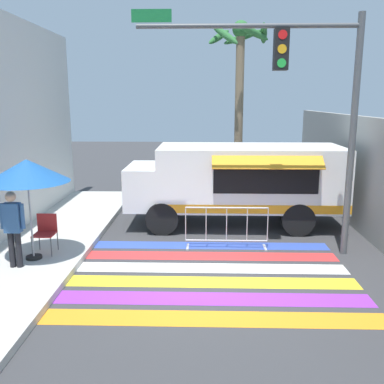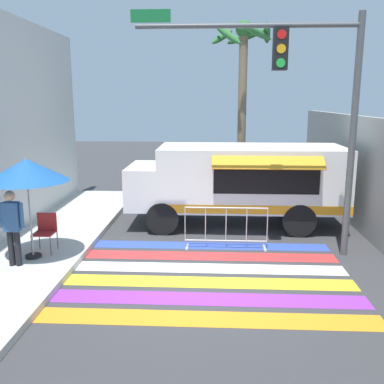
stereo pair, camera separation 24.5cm
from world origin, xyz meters
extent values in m
plane|color=#38383A|center=(0.00, 0.00, 0.00)|extent=(60.00, 60.00, 0.00)
cube|color=gray|center=(4.52, 3.00, 1.63)|extent=(0.20, 16.00, 3.26)
cube|color=orange|center=(0.00, -1.70, 0.00)|extent=(6.40, 0.56, 0.01)
cube|color=purple|center=(0.00, -0.94, 0.00)|extent=(6.40, 0.56, 0.01)
cube|color=yellow|center=(0.00, -0.18, 0.00)|extent=(6.40, 0.56, 0.01)
cube|color=white|center=(0.00, 0.58, 0.00)|extent=(6.40, 0.56, 0.01)
cube|color=red|center=(0.00, 1.34, 0.00)|extent=(6.40, 0.56, 0.01)
cube|color=#334FB2|center=(0.00, 2.10, 0.00)|extent=(6.40, 0.56, 0.01)
cube|color=white|center=(1.36, 4.07, 1.49)|extent=(5.36, 2.31, 1.79)
cube|color=white|center=(-1.32, 4.07, 1.20)|extent=(1.89, 2.12, 1.21)
cube|color=#1E232D|center=(-2.22, 4.07, 1.50)|extent=(0.06, 1.85, 0.46)
cube|color=black|center=(1.67, 2.90, 1.62)|extent=(2.84, 0.03, 0.81)
cube|color=orange|center=(1.67, 2.69, 2.10)|extent=(2.94, 0.43, 0.31)
cube|color=orange|center=(1.36, 2.91, 0.77)|extent=(5.36, 0.01, 0.24)
cylinder|color=black|center=(-1.17, 3.01, 0.46)|extent=(0.92, 0.22, 0.92)
cylinder|color=black|center=(-1.17, 5.13, 0.46)|extent=(0.92, 0.22, 0.92)
cylinder|color=black|center=(2.62, 3.01, 0.46)|extent=(0.92, 0.22, 0.92)
cylinder|color=black|center=(2.62, 5.13, 0.46)|extent=(0.92, 0.22, 0.92)
cylinder|color=#515456|center=(3.46, 1.63, 2.81)|extent=(0.16, 0.16, 5.61)
cylinder|color=#515456|center=(0.96, 1.63, 5.32)|extent=(5.00, 0.11, 0.11)
cube|color=black|center=(1.71, 1.60, 4.81)|extent=(0.32, 0.28, 0.90)
cylinder|color=red|center=(1.71, 1.46, 5.11)|extent=(0.20, 0.02, 0.20)
cylinder|color=#F2A519|center=(1.71, 1.46, 4.81)|extent=(0.20, 0.02, 0.20)
cylinder|color=green|center=(1.71, 1.46, 4.51)|extent=(0.20, 0.02, 0.20)
cube|color=#197238|center=(-1.19, 1.61, 5.54)|extent=(0.90, 0.02, 0.28)
cylinder|color=black|center=(-3.89, 0.68, 0.18)|extent=(0.36, 0.36, 0.06)
cylinder|color=#B2B2B7|center=(-3.89, 0.68, 1.30)|extent=(0.04, 0.04, 2.30)
cone|color=#1E59A5|center=(-3.89, 0.68, 2.19)|extent=(1.84, 1.84, 0.51)
cylinder|color=#4C4C51|center=(-3.97, 0.81, 0.38)|extent=(0.02, 0.02, 0.45)
cylinder|color=#4C4C51|center=(-3.53, 0.81, 0.38)|extent=(0.02, 0.02, 0.45)
cylinder|color=#4C4C51|center=(-3.97, 1.26, 0.38)|extent=(0.02, 0.02, 0.45)
cylinder|color=#4C4C51|center=(-3.53, 1.26, 0.38)|extent=(0.02, 0.02, 0.45)
cube|color=#B22626|center=(-3.75, 1.03, 0.62)|extent=(0.47, 0.47, 0.03)
cube|color=#B22626|center=(-3.75, 1.26, 0.85)|extent=(0.47, 0.03, 0.43)
cylinder|color=black|center=(-4.15, 0.18, 0.55)|extent=(0.13, 0.13, 0.79)
cylinder|color=black|center=(-4.00, 0.18, 0.55)|extent=(0.13, 0.13, 0.79)
cube|color=#33598C|center=(-4.07, 0.18, 1.26)|extent=(0.34, 0.20, 0.64)
cylinder|color=#33598C|center=(-4.29, 0.18, 1.29)|extent=(0.09, 0.09, 0.54)
cylinder|color=#33598C|center=(-3.85, 0.18, 1.29)|extent=(0.09, 0.09, 0.54)
sphere|color=tan|center=(-4.07, 0.18, 1.72)|extent=(0.22, 0.22, 0.22)
cylinder|color=#B7BABF|center=(0.58, 1.95, 1.06)|extent=(2.08, 0.04, 0.04)
cylinder|color=#B7BABF|center=(0.58, 1.95, 0.19)|extent=(2.08, 0.04, 0.04)
cylinder|color=#B7BABF|center=(-0.46, 1.95, 0.63)|extent=(0.02, 0.02, 0.87)
cylinder|color=#B7BABF|center=(0.06, 1.95, 0.63)|extent=(0.02, 0.02, 0.87)
cylinder|color=#B7BABF|center=(0.58, 1.95, 0.63)|extent=(0.02, 0.02, 0.87)
cylinder|color=#B7BABF|center=(1.10, 1.95, 0.63)|extent=(0.02, 0.02, 0.87)
cylinder|color=#B7BABF|center=(1.62, 1.95, 0.63)|extent=(0.02, 0.02, 0.87)
cube|color=#B7BABF|center=(-0.41, 1.95, 0.01)|extent=(0.06, 0.44, 0.03)
cube|color=#B7BABF|center=(1.57, 1.95, 0.01)|extent=(0.06, 0.44, 0.03)
cylinder|color=#7A664C|center=(1.28, 7.58, 3.01)|extent=(0.31, 0.31, 6.01)
sphere|color=#2D6B33|center=(1.28, 7.58, 6.16)|extent=(0.60, 0.60, 0.60)
ellipsoid|color=#2D6B33|center=(2.07, 7.47, 6.00)|extent=(0.45, 1.63, 0.69)
ellipsoid|color=#2D6B33|center=(1.40, 8.30, 5.99)|extent=(1.48, 0.49, 0.67)
ellipsoid|color=#2D6B33|center=(0.52, 7.98, 5.96)|extent=(1.00, 1.59, 0.85)
ellipsoid|color=#2D6B33|center=(0.69, 7.12, 5.91)|extent=(1.07, 1.26, 0.93)
ellipsoid|color=#2D6B33|center=(1.61, 6.96, 5.98)|extent=(1.36, 0.89, 0.67)
camera|label=1|loc=(-0.01, -8.47, 3.72)|focal=40.00mm
camera|label=2|loc=(0.24, -8.46, 3.72)|focal=40.00mm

